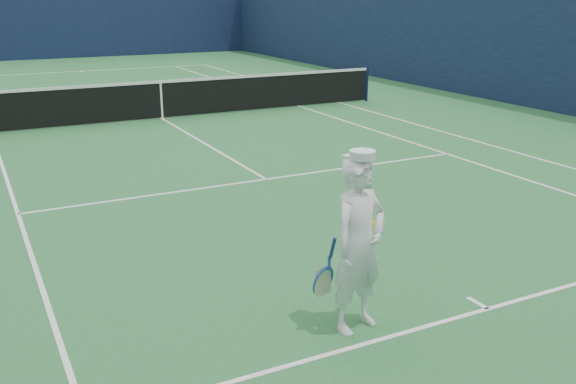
% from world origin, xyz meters
% --- Properties ---
extents(ground, '(80.00, 80.00, 0.00)m').
position_xyz_m(ground, '(0.00, 0.00, 0.00)').
color(ground, '#286A35').
rests_on(ground, ground).
extents(court_markings, '(11.03, 23.83, 0.01)m').
position_xyz_m(court_markings, '(0.00, 0.00, 0.00)').
color(court_markings, white).
rests_on(court_markings, ground).
extents(windscreen_fence, '(20.12, 36.12, 4.00)m').
position_xyz_m(windscreen_fence, '(0.00, 0.00, 2.00)').
color(windscreen_fence, '#0F1937').
rests_on(windscreen_fence, ground).
extents(tennis_net, '(12.88, 0.09, 1.07)m').
position_xyz_m(tennis_net, '(0.00, 0.00, 0.55)').
color(tennis_net, '#141E4C').
rests_on(tennis_net, ground).
extents(tennis_player, '(0.84, 0.56, 1.81)m').
position_xyz_m(tennis_player, '(-1.43, -11.56, 0.88)').
color(tennis_player, white).
rests_on(tennis_player, ground).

